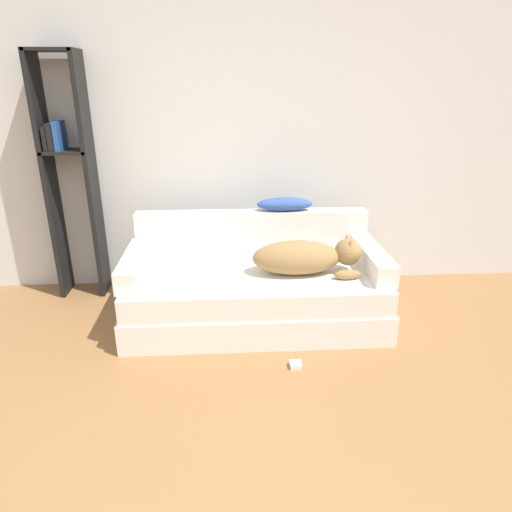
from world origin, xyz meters
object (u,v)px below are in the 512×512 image
object	(u,v)px
dog	(305,257)
throw_pillow	(285,204)
couch	(255,295)
power_adapter	(296,365)
laptop	(214,274)
bookshelf	(68,170)

from	to	relation	value
dog	throw_pillow	world-z (taller)	throw_pillow
couch	power_adapter	world-z (taller)	couch
couch	power_adapter	distance (m)	0.72
dog	throw_pillow	bearing A→B (deg)	101.05
couch	throw_pillow	world-z (taller)	throw_pillow
throw_pillow	power_adapter	distance (m)	1.32
throw_pillow	laptop	bearing A→B (deg)	-139.16
couch	bookshelf	distance (m)	1.77
couch	bookshelf	world-z (taller)	bookshelf
throw_pillow	bookshelf	size ratio (longest dim) A/B	0.23
laptop	couch	bearing A→B (deg)	28.62
laptop	bookshelf	world-z (taller)	bookshelf
power_adapter	bookshelf	bearing A→B (deg)	143.34
bookshelf	throw_pillow	bearing A→B (deg)	-5.53
couch	dog	size ratio (longest dim) A/B	2.39
dog	power_adapter	bearing A→B (deg)	-103.24
laptop	bookshelf	bearing A→B (deg)	164.69
laptop	dog	bearing A→B (deg)	14.91
throw_pillow	bookshelf	xyz separation A→B (m)	(-1.70, 0.16, 0.26)
throw_pillow	power_adapter	world-z (taller)	throw_pillow
couch	laptop	bearing A→B (deg)	-166.01
dog	laptop	size ratio (longest dim) A/B	2.02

